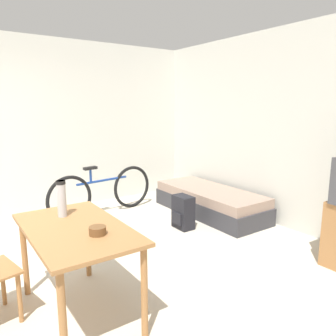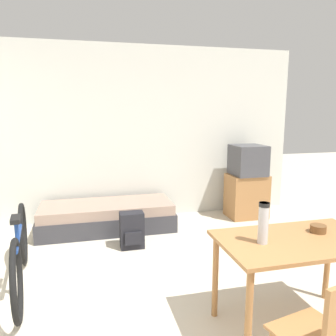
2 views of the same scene
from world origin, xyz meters
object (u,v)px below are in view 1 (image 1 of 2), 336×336
(dining_table, at_px, (76,239))
(backpack, at_px, (183,212))
(daybed, at_px, (210,201))
(thermos_flask, at_px, (61,197))
(mate_bowl, at_px, (98,231))
(bicycle, at_px, (103,192))

(dining_table, distance_m, backpack, 2.15)
(daybed, bearing_deg, dining_table, -63.20)
(thermos_flask, relative_size, mate_bowl, 2.49)
(dining_table, relative_size, backpack, 2.64)
(daybed, distance_m, dining_table, 2.92)
(daybed, bearing_deg, bicycle, -123.21)
(bicycle, bearing_deg, dining_table, -28.03)
(daybed, distance_m, mate_bowl, 2.98)
(bicycle, distance_m, backpack, 1.36)
(dining_table, relative_size, thermos_flask, 3.90)
(daybed, xyz_separation_m, dining_table, (1.30, -2.57, 0.46))
(dining_table, height_order, mate_bowl, mate_bowl)
(dining_table, distance_m, mate_bowl, 0.29)
(dining_table, relative_size, mate_bowl, 9.73)
(thermos_flask, relative_size, backpack, 0.68)
(dining_table, height_order, backpack, dining_table)
(bicycle, bearing_deg, mate_bowl, -24.06)
(thermos_flask, xyz_separation_m, backpack, (-0.73, 1.85, -0.69))
(bicycle, height_order, backpack, bicycle)
(daybed, height_order, mate_bowl, mate_bowl)
(mate_bowl, bearing_deg, backpack, 125.96)
(bicycle, xyz_separation_m, backpack, (1.18, 0.67, -0.13))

